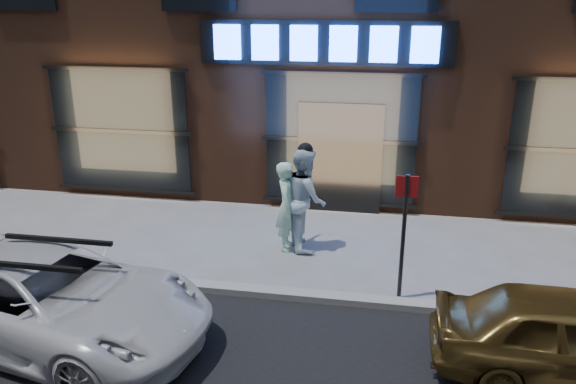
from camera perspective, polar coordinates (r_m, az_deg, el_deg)
name	(u,v)px	position (r m, az deg, el deg)	size (l,w,h in m)	color
ground	(315,300)	(8.98, 2.79, -10.90)	(90.00, 90.00, 0.00)	slate
curb	(315,297)	(8.95, 2.79, -10.57)	(60.00, 0.25, 0.12)	gray
man_bowtie	(287,206)	(10.34, -0.08, -1.45)	(0.62, 0.40, 1.69)	#C2FFE1
man_cap	(305,198)	(10.38, 1.72, -0.64)	(0.94, 0.73, 1.93)	white
white_suv	(49,298)	(8.42, -23.13, -9.84)	(2.11, 4.57, 1.27)	silver
gold_sedan	(576,337)	(7.89, 27.20, -12.99)	(1.38, 3.42, 1.17)	brown
sign_post	(404,226)	(8.66, 11.70, -3.37)	(0.33, 0.06, 2.04)	#262628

